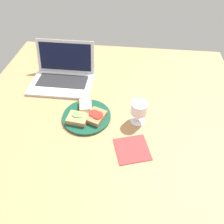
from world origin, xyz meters
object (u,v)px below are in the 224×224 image
napkin (132,149)px  sandwich_with_tomato (96,116)px  sandwich_with_cheese (85,106)px  laptop (63,75)px  plate (87,117)px  sandwich_with_cucumber (78,118)px  wine_glass (139,109)px

napkin → sandwich_with_tomato: bearing=139.9°
sandwich_with_cheese → laptop: laptop is taller
plate → sandwich_with_cucumber: (-3.48, -3.55, 2.09)cm
sandwich_with_tomato → wine_glass: wine_glass is taller
sandwich_with_cheese → wine_glass: (26.44, -4.34, 4.95)cm
plate → sandwich_with_tomato: 5.41cm
sandwich_with_cucumber → laptop: size_ratio=0.29×
plate → sandwich_with_cheese: 5.47cm
sandwich_with_tomato → sandwich_with_cheese: (-6.27, 5.99, 0.22)cm
sandwich_with_cheese → wine_glass: wine_glass is taller
wine_glass → napkin: bearing=-96.3°
sandwich_with_cheese → wine_glass: bearing=-9.3°
plate → sandwich_with_cheese: (-1.39, 4.80, 2.24)cm
sandwich_with_tomato → napkin: (18.29, -15.42, -2.50)cm
sandwich_with_cucumber → sandwich_with_tomato: bearing=15.7°
sandwich_with_tomato → sandwich_with_cheese: bearing=136.3°
wine_glass → laptop: bearing=147.9°
sandwich_with_cheese → laptop: 29.59cm
wine_glass → napkin: 18.81cm
wine_glass → napkin: (-1.88, -17.07, -7.67)cm
wine_glass → sandwich_with_cheese: bearing=170.7°
laptop → napkin: laptop is taller
sandwich_with_cucumber → laptop: 35.60cm
sandwich_with_tomato → napkin: bearing=-40.1°
plate → wine_glass: 26.06cm
napkin → sandwich_with_cucumber: bearing=153.9°
sandwich_with_tomato → wine_glass: (20.17, 1.65, 5.18)cm
plate → sandwich_with_tomato: bearing=-13.8°
plate → napkin: plate is taller
sandwich_with_cheese → napkin: size_ratio=0.73×
sandwich_with_cheese → sandwich_with_cucumber: bearing=-104.0°
sandwich_with_cucumber → wine_glass: bearing=8.0°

